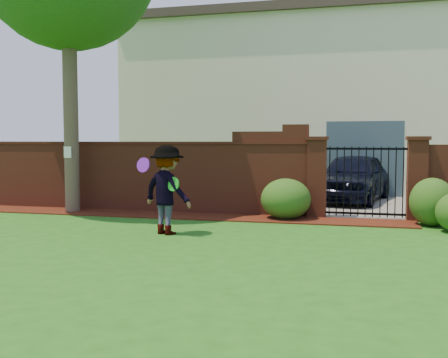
% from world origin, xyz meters
% --- Properties ---
extents(ground, '(80.00, 80.00, 0.01)m').
position_xyz_m(ground, '(0.00, 0.00, -0.01)').
color(ground, '#1E5715').
rests_on(ground, ground).
extents(mulch_bed, '(11.10, 1.08, 0.03)m').
position_xyz_m(mulch_bed, '(-0.95, 3.34, 0.01)').
color(mulch_bed, '#37120A').
rests_on(mulch_bed, ground).
extents(brick_wall, '(8.70, 0.31, 2.16)m').
position_xyz_m(brick_wall, '(-2.01, 4.00, 0.93)').
color(brick_wall, maroon).
rests_on(brick_wall, ground).
extents(pillar_left, '(0.50, 0.50, 1.88)m').
position_xyz_m(pillar_left, '(2.40, 4.00, 0.96)').
color(pillar_left, maroon).
rests_on(pillar_left, ground).
extents(pillar_right, '(0.50, 0.50, 1.88)m').
position_xyz_m(pillar_right, '(4.60, 4.00, 0.96)').
color(pillar_right, maroon).
rests_on(pillar_right, ground).
extents(iron_gate, '(1.78, 0.03, 1.60)m').
position_xyz_m(iron_gate, '(3.50, 4.00, 0.85)').
color(iron_gate, black).
rests_on(iron_gate, ground).
extents(driveway, '(3.20, 8.00, 0.01)m').
position_xyz_m(driveway, '(3.50, 8.00, 0.01)').
color(driveway, slate).
rests_on(driveway, ground).
extents(house, '(12.40, 6.40, 6.30)m').
position_xyz_m(house, '(1.00, 12.00, 3.16)').
color(house, '#EDE8C7').
rests_on(house, ground).
extents(car, '(2.48, 4.44, 1.43)m').
position_xyz_m(car, '(3.13, 7.29, 0.71)').
color(car, black).
rests_on(car, ground).
extents(paper_notice, '(0.20, 0.01, 0.28)m').
position_xyz_m(paper_notice, '(-3.60, 3.21, 1.50)').
color(paper_notice, white).
rests_on(paper_notice, tree).
extents(shrub_left, '(1.14, 1.14, 0.93)m').
position_xyz_m(shrub_left, '(1.75, 3.48, 0.47)').
color(shrub_left, '#1B4B16').
rests_on(shrub_left, ground).
extents(shrub_middle, '(0.92, 0.92, 1.01)m').
position_xyz_m(shrub_middle, '(4.84, 3.31, 0.51)').
color(shrub_middle, '#1B4B16').
rests_on(shrub_middle, ground).
extents(man, '(1.26, 1.02, 1.70)m').
position_xyz_m(man, '(-0.21, 1.01, 0.85)').
color(man, gray).
rests_on(man, ground).
extents(frisbee_purple, '(0.30, 0.15, 0.29)m').
position_xyz_m(frisbee_purple, '(-0.66, 1.00, 1.32)').
color(frisbee_purple, purple).
rests_on(frisbee_purple, man).
extents(frisbee_green, '(0.27, 0.15, 0.27)m').
position_xyz_m(frisbee_green, '(0.01, 0.83, 0.98)').
color(frisbee_green, '#16A91C').
rests_on(frisbee_green, man).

